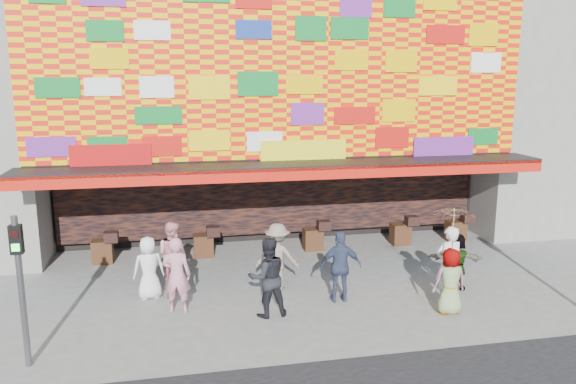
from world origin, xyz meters
name	(u,v)px	position (x,y,z in m)	size (l,w,h in m)	color
ground	(319,309)	(0.00, 0.00, 0.00)	(90.00, 90.00, 0.00)	slate
shop_building	(263,84)	(0.00, 8.18, 5.23)	(15.20, 9.40, 10.00)	gray
signal_left	(20,275)	(-6.20, -1.50, 1.86)	(0.22, 0.20, 3.00)	#59595B
ped_a	(149,268)	(-4.01, 1.52, 0.80)	(0.78, 0.51, 1.60)	silver
ped_b	(177,275)	(-3.33, 0.50, 0.92)	(0.67, 0.44, 1.85)	#BF7C8C
ped_c	(268,277)	(-1.27, -0.13, 0.95)	(0.92, 0.72, 1.90)	black
ped_d	(277,257)	(-0.75, 1.42, 0.89)	(1.16, 0.66, 1.79)	#7E6B5C
ped_e	(340,267)	(0.64, 0.37, 0.90)	(1.05, 0.44, 1.80)	#353E5D
ped_f	(456,261)	(3.85, 0.54, 0.77)	(1.42, 0.45, 1.53)	gray
ped_g	(450,281)	(2.95, -0.85, 0.79)	(0.78, 0.51, 1.59)	gray
ped_h	(449,264)	(3.24, -0.20, 0.97)	(0.71, 0.46, 1.94)	silver
ped_i	(172,254)	(-3.43, 2.29, 0.88)	(0.86, 0.67, 1.76)	pink
parasol	(454,226)	(2.95, -0.85, 2.13)	(1.22, 1.23, 1.81)	#CFB982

